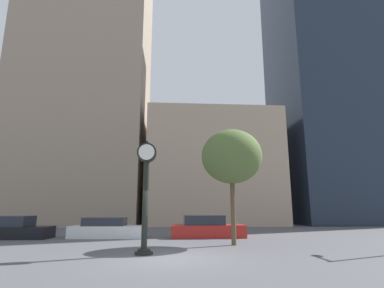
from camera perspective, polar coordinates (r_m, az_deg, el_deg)
name	(u,v)px	position (r m, az deg, el deg)	size (l,w,h in m)	color
ground_plane	(169,258)	(11.79, -4.32, -20.89)	(200.00, 200.00, 0.00)	#515156
building_tall_tower	(89,62)	(41.37, -18.95, 14.60)	(14.51, 12.00, 39.86)	gray
building_storefront_row	(211,170)	(36.23, 3.59, -5.00)	(14.61, 12.00, 12.53)	tan
building_glass_modern	(324,83)	(43.93, 23.85, 10.60)	(12.10, 12.00, 35.95)	#1E2838
street_clock	(146,186)	(12.69, -8.79, -7.96)	(0.81, 0.72, 4.63)	black
car_black	(11,229)	(21.85, -31.15, -13.70)	(4.55, 2.04, 1.34)	black
car_white	(107,229)	(20.10, -15.83, -15.34)	(4.65, 1.97, 1.23)	silver
car_red	(207,228)	(19.64, 2.81, -15.70)	(4.60, 1.85, 1.36)	red
bare_tree	(232,157)	(15.93, 7.54, -2.42)	(3.17, 3.17, 5.90)	brown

